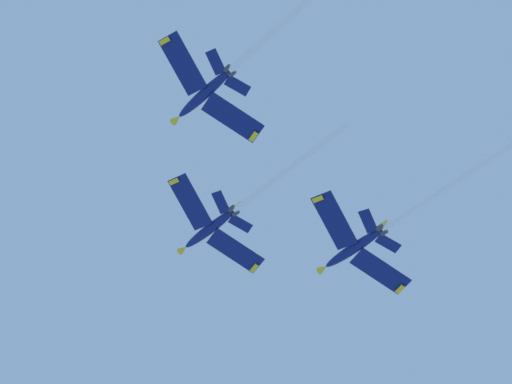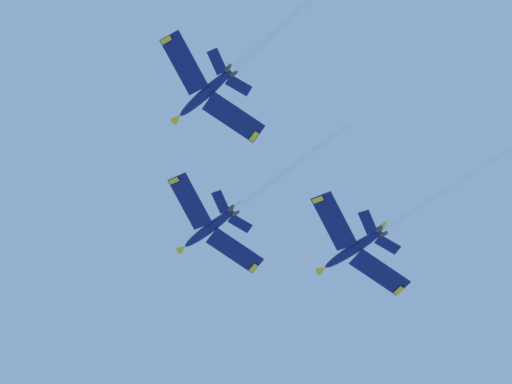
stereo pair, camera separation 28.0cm
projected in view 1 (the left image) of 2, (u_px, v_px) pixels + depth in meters
jet_lead at (231, 212)px, 151.66m from camera, size 25.32×27.73×17.30m
jet_left_wing at (234, 67)px, 138.20m from camera, size 25.24×27.97×18.37m
jet_right_wing at (373, 235)px, 145.12m from camera, size 25.51×28.08×18.31m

